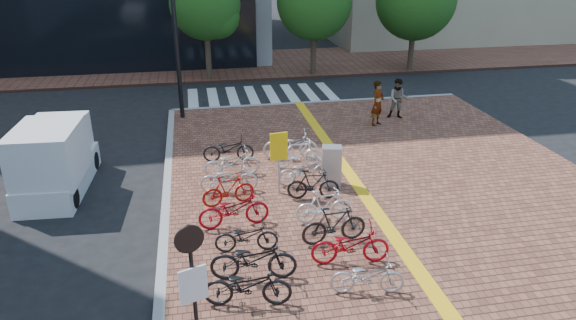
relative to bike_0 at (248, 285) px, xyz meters
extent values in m
plane|color=black|center=(2.11, 2.36, -0.65)|extent=(120.00, 120.00, 0.00)
cube|color=gray|center=(5.11, 14.36, -0.57)|extent=(14.00, 0.25, 0.15)
cube|color=brown|center=(2.11, 23.36, -0.57)|extent=(70.00, 8.00, 0.15)
cube|color=silver|center=(-0.89, 16.36, -0.64)|extent=(0.50, 4.00, 0.01)
cube|color=silver|center=(0.11, 16.36, -0.64)|extent=(0.50, 4.00, 0.01)
cube|color=silver|center=(1.11, 16.36, -0.64)|extent=(0.50, 4.00, 0.01)
cube|color=silver|center=(2.11, 16.36, -0.64)|extent=(0.50, 4.00, 0.01)
cube|color=silver|center=(3.11, 16.36, -0.64)|extent=(0.50, 4.00, 0.01)
cube|color=silver|center=(4.11, 16.36, -0.64)|extent=(0.50, 4.00, 0.01)
cube|color=silver|center=(5.11, 16.36, -0.64)|extent=(0.50, 4.00, 0.01)
cube|color=silver|center=(6.11, 16.36, -0.64)|extent=(0.50, 4.00, 0.01)
cylinder|color=#38281E|center=(0.11, 19.86, 0.80)|extent=(0.32, 0.32, 2.60)
sphere|color=#194714|center=(0.11, 19.86, 3.55)|extent=(3.80, 3.80, 3.80)
sphere|color=#194714|center=(0.71, 19.56, 2.95)|extent=(2.40, 2.40, 2.40)
cylinder|color=#38281E|center=(6.11, 19.86, 0.80)|extent=(0.32, 0.32, 2.60)
sphere|color=#194714|center=(6.11, 19.86, 3.55)|extent=(4.20, 4.20, 4.20)
sphere|color=#194714|center=(6.71, 19.56, 2.95)|extent=(2.40, 2.40, 2.40)
cylinder|color=#38281E|center=(12.11, 19.86, 0.80)|extent=(0.32, 0.32, 2.60)
sphere|color=#194714|center=(12.11, 19.86, 3.55)|extent=(4.60, 4.60, 4.60)
sphere|color=#194714|center=(12.71, 19.56, 2.95)|extent=(2.40, 2.40, 2.40)
imported|color=black|center=(0.00, 0.00, 0.00)|extent=(1.97, 0.96, 0.99)
imported|color=black|center=(0.24, 0.90, 0.03)|extent=(2.07, 0.96, 1.05)
imported|color=black|center=(0.21, 2.07, -0.08)|extent=(1.62, 0.67, 0.83)
imported|color=#A30B17|center=(0.01, 3.36, 0.01)|extent=(1.99, 0.84, 1.02)
imported|color=#A1140B|center=(-0.03, 4.62, -0.02)|extent=(1.64, 0.75, 0.95)
imported|color=silver|center=(0.05, 5.46, -0.03)|extent=(1.81, 0.70, 0.94)
imported|color=silver|center=(0.24, 6.62, -0.02)|extent=(1.87, 0.77, 0.96)
imported|color=black|center=(0.23, 7.88, -0.03)|extent=(1.82, 0.75, 0.94)
imported|color=#B7B7BC|center=(2.63, -0.08, -0.06)|extent=(1.73, 0.85, 0.87)
imported|color=#AE0C16|center=(2.60, 1.10, 0.00)|extent=(1.96, 0.84, 1.00)
imported|color=black|center=(2.47, 2.06, 0.03)|extent=(1.78, 0.64, 1.05)
imported|color=white|center=(2.48, 3.14, -0.01)|extent=(1.64, 0.51, 0.97)
imported|color=black|center=(2.50, 4.53, -0.02)|extent=(1.62, 0.66, 0.95)
imported|color=#B8B8BD|center=(2.45, 5.61, -0.04)|extent=(1.79, 0.83, 0.91)
imported|color=white|center=(2.52, 6.87, 0.03)|extent=(1.77, 0.55, 1.05)
imported|color=silver|center=(2.42, 7.74, 0.02)|extent=(2.02, 0.92, 1.03)
imported|color=gray|center=(6.70, 10.62, 0.44)|extent=(0.82, 0.78, 1.88)
imported|color=#484A5C|center=(7.88, 11.30, 0.38)|extent=(1.03, 0.93, 1.75)
cube|color=#ACACB1|center=(3.27, 5.32, 0.17)|extent=(0.69, 0.56, 1.33)
cylinder|color=#B7B7BC|center=(1.56, 5.10, 0.48)|extent=(0.09, 0.09, 1.95)
cube|color=yellow|center=(1.56, 5.04, 1.07)|extent=(0.54, 0.13, 0.87)
cylinder|color=black|center=(-1.08, -1.28, 0.91)|extent=(0.10, 0.10, 2.82)
cylinder|color=black|center=(-1.08, -1.33, 2.09)|extent=(0.51, 0.21, 0.53)
cube|color=silver|center=(-1.08, -1.33, 1.15)|extent=(0.50, 0.20, 0.70)
cylinder|color=black|center=(-1.39, 13.16, 2.67)|extent=(0.19, 0.19, 6.33)
cube|color=silver|center=(-5.25, 7.01, -0.25)|extent=(1.92, 4.10, 0.80)
cube|color=silver|center=(-5.18, 8.17, 0.74)|extent=(1.79, 1.79, 1.16)
cube|color=silver|center=(-5.29, 6.30, 0.87)|extent=(1.92, 2.60, 1.61)
cylinder|color=black|center=(-5.92, 8.48, -0.33)|extent=(0.23, 0.63, 0.62)
cylinder|color=black|center=(-6.08, 5.63, -0.33)|extent=(0.23, 0.63, 0.62)
cylinder|color=black|center=(-4.41, 8.39, -0.33)|extent=(0.23, 0.63, 0.62)
cylinder|color=black|center=(-4.57, 5.54, -0.33)|extent=(0.23, 0.63, 0.62)
camera|label=1|loc=(-0.81, -8.92, 6.73)|focal=32.00mm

